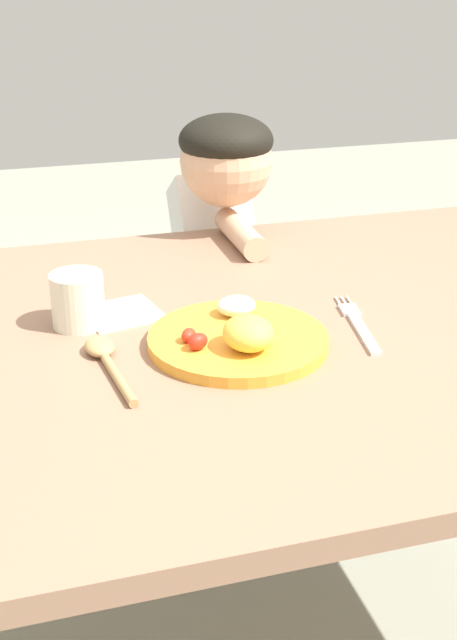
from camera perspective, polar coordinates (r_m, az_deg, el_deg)
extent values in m
cube|color=#936B53|center=(1.29, 3.61, -1.03)|extent=(1.32, 0.98, 0.03)
cube|color=#8E6C4D|center=(2.03, 15.22, -3.01)|extent=(0.06, 0.06, 0.67)
cylinder|color=gold|center=(1.21, 0.65, -1.40)|extent=(0.26, 0.26, 0.02)
ellipsoid|color=yellow|center=(1.16, 1.37, -0.90)|extent=(0.07, 0.08, 0.05)
ellipsoid|color=red|center=(1.19, -2.76, -1.05)|extent=(0.03, 0.03, 0.02)
ellipsoid|color=red|center=(1.16, -2.11, -1.48)|extent=(0.04, 0.03, 0.02)
ellipsoid|color=silver|center=(1.27, 0.55, 0.98)|extent=(0.06, 0.05, 0.03)
cube|color=silver|center=(1.26, 9.28, -0.94)|extent=(0.04, 0.14, 0.01)
cube|color=silver|center=(1.34, 8.30, 0.68)|extent=(0.03, 0.04, 0.01)
cylinder|color=silver|center=(1.38, 8.30, 1.33)|extent=(0.01, 0.04, 0.00)
cylinder|color=silver|center=(1.37, 7.91, 1.31)|extent=(0.01, 0.04, 0.00)
cylinder|color=silver|center=(1.37, 7.52, 1.29)|extent=(0.01, 0.04, 0.00)
cylinder|color=tan|center=(1.12, -7.55, -4.08)|extent=(0.03, 0.14, 0.01)
ellipsoid|color=tan|center=(1.21, -8.84, -1.83)|extent=(0.05, 0.06, 0.02)
cylinder|color=silver|center=(1.29, -10.33, 1.36)|extent=(0.08, 0.08, 0.08)
cube|color=#355072|center=(2.05, -1.42, -4.59)|extent=(0.17, 0.14, 0.50)
cube|color=white|center=(1.82, -0.88, 4.79)|extent=(0.16, 0.27, 0.33)
sphere|color=#D8A884|center=(1.68, -0.17, 10.88)|extent=(0.18, 0.18, 0.18)
ellipsoid|color=black|center=(1.67, -0.17, 12.26)|extent=(0.19, 0.19, 0.10)
cylinder|color=#D8A884|center=(1.62, 0.83, 5.96)|extent=(0.05, 0.20, 0.05)
cube|color=white|center=(1.33, -7.37, 0.46)|extent=(0.14, 0.13, 0.00)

